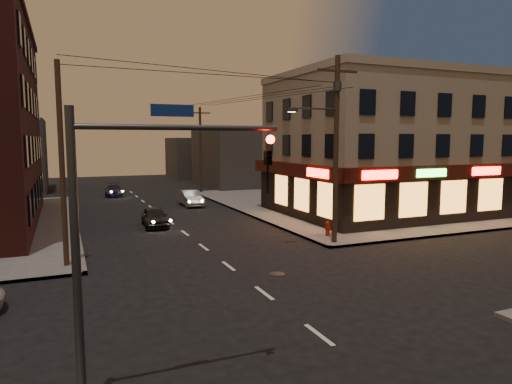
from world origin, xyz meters
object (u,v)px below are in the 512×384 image
sedan_near (155,217)px  sedan_mid (190,198)px  sedan_far (113,190)px  fire_hydrant (328,228)px

sedan_near → sedan_mid: size_ratio=0.92×
sedan_far → sedan_mid: bearing=-57.3°
sedan_mid → fire_hydrant: 16.55m
sedan_mid → sedan_far: (-5.43, 10.01, -0.08)m
sedan_near → sedan_far: 18.45m
sedan_near → sedan_far: size_ratio=0.92×
sedan_near → sedan_mid: sedan_mid is taller
sedan_near → fire_hydrant: (8.62, -7.64, -0.03)m
sedan_near → fire_hydrant: sedan_near is taller
sedan_near → sedan_far: bearing=96.0°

